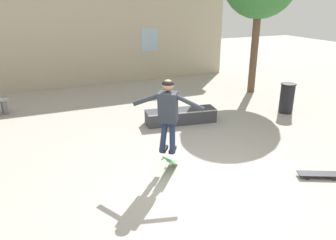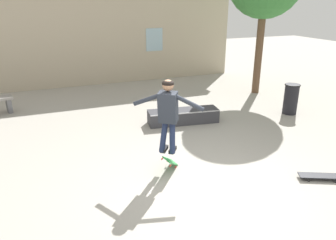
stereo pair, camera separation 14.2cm
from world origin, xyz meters
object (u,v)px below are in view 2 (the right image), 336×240
at_px(skater, 168,110).
at_px(skateboard_flipping, 170,161).
at_px(trash_bin, 291,98).
at_px(skate_ledge, 183,116).
at_px(skateboard_resting, 320,176).

xyz_separation_m(skater, skateboard_flipping, (0.03, -0.05, -1.04)).
distance_m(trash_bin, skater, 5.05).
bearing_deg(trash_bin, skateboard_flipping, -157.35).
bearing_deg(skateboard_flipping, trash_bin, -30.58).
bearing_deg(skate_ledge, trash_bin, 0.18).
bearing_deg(skater, skate_ledge, 6.82).
relative_size(skater, skateboard_resting, 1.79).
xyz_separation_m(skate_ledge, skateboard_resting, (1.16, -3.70, -0.12)).
bearing_deg(trash_bin, skater, -157.99).
height_order(skater, skateboard_resting, skater).
distance_m(trash_bin, skateboard_resting, 3.87).
height_order(skater, skateboard_flipping, skater).
height_order(skateboard_flipping, skateboard_resting, skateboard_flipping).
xyz_separation_m(skate_ledge, skater, (-1.38, -2.33, 1.08)).
relative_size(skateboard_flipping, skateboard_resting, 0.83).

